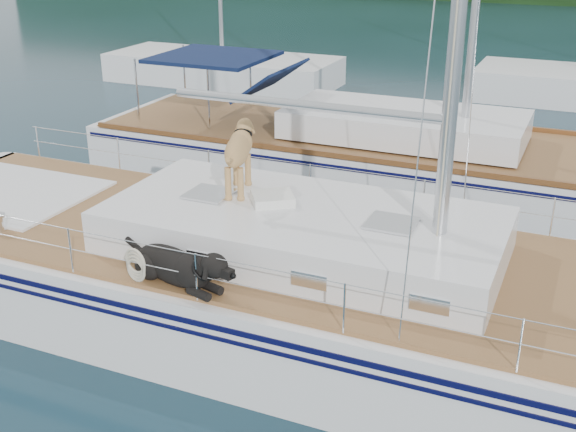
% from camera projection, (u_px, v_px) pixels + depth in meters
% --- Properties ---
extents(ground, '(120.00, 120.00, 0.00)m').
position_uv_depth(ground, '(251.00, 318.00, 10.43)').
color(ground, black).
rests_on(ground, ground).
extents(main_sailboat, '(12.00, 3.83, 14.01)m').
position_uv_depth(main_sailboat, '(255.00, 277.00, 10.14)').
color(main_sailboat, white).
rests_on(main_sailboat, ground).
extents(neighbor_sailboat, '(11.00, 3.50, 13.30)m').
position_uv_depth(neighbor_sailboat, '(353.00, 156.00, 15.45)').
color(neighbor_sailboat, white).
rests_on(neighbor_sailboat, ground).
extents(bg_boat_west, '(8.00, 3.00, 11.65)m').
position_uv_depth(bg_boat_west, '(223.00, 70.00, 25.07)').
color(bg_boat_west, white).
rests_on(bg_boat_west, ground).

